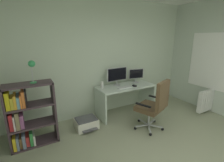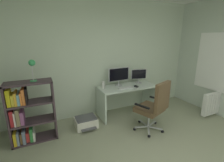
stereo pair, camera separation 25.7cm
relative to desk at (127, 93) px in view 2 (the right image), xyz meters
The scene contains 12 objects.
wall_back 1.05m from the desk, 136.71° to the left, with size 4.94×0.10×2.80m, color beige.
desk is the anchor object (origin of this frame).
monitor_main 0.51m from the desk, 143.59° to the left, with size 0.56×0.18×0.45m.
monitor_secondary 0.59m from the desk, 17.67° to the left, with size 0.41×0.18×0.36m.
keyboard 0.28m from the desk, 133.87° to the right, with size 0.34×0.13×0.02m, color silver.
computer_mouse 0.31m from the desk, 46.46° to the right, with size 0.06×0.10×0.03m, color black.
desktop_speaker 0.68m from the desk, behind, with size 0.07×0.07×0.17m, color silver.
office_chair 0.95m from the desk, 85.45° to the right, with size 0.67×0.69×1.09m.
bookshelf 2.24m from the desk, behind, with size 0.78×0.34×1.15m.
desk_lamp 2.23m from the desk, behind, with size 0.12×0.11×0.38m.
printer 1.23m from the desk, behind, with size 0.46×0.44×0.23m.
radiator 2.19m from the desk, 27.73° to the right, with size 0.83×0.10×0.54m.
Camera 2 is at (-1.50, -1.10, 1.90)m, focal length 25.71 mm.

